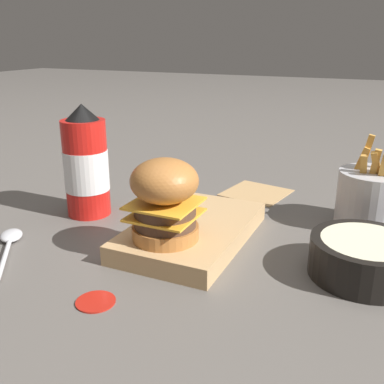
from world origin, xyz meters
The scene contains 9 objects.
ground_plane centered at (0.00, 0.00, 0.00)m, with size 6.00×6.00×0.00m, color #5B5651.
serving_board centered at (0.01, 0.02, 0.01)m, with size 0.26×0.16×0.03m.
burger centered at (0.07, 0.01, 0.09)m, with size 0.09×0.09×0.12m.
ketchup_bottle centered at (-0.02, -0.20, 0.09)m, with size 0.08×0.08×0.20m.
fries_basket centered at (-0.16, 0.26, 0.05)m, with size 0.11×0.11×0.15m.
side_bowl centered at (0.01, 0.27, 0.03)m, with size 0.14×0.14×0.05m.
spoon centered at (0.14, -0.23, 0.01)m, with size 0.14×0.12×0.01m.
ketchup_puddle centered at (0.21, -0.01, 0.00)m, with size 0.05×0.05×0.00m.
parchment_square centered at (-0.25, 0.04, 0.00)m, with size 0.14×0.14×0.00m.
Camera 1 is at (0.59, 0.28, 0.30)m, focal length 42.00 mm.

